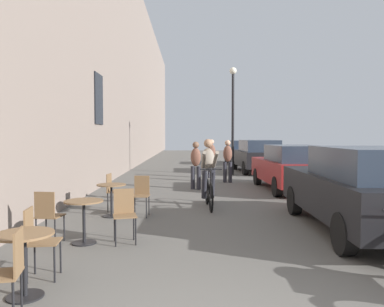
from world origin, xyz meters
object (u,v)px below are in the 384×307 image
at_px(cafe_table_near, 24,251).
at_px(cafe_chair_far_toward_street, 113,189).
at_px(street_lamp, 233,107).
at_px(cafe_table_mid, 84,212).
at_px(pedestrian_far, 211,156).
at_px(cafe_chair_near_toward_street, 7,269).
at_px(cafe_chair_mid_toward_wall, 48,214).
at_px(parked_car_second, 291,167).
at_px(pedestrian_near, 196,163).
at_px(cyclist_on_bicycle, 209,175).
at_px(pedestrian_mid, 228,159).
at_px(cafe_chair_near_toward_wall, 38,238).
at_px(cafe_chair_mid_toward_street, 124,212).
at_px(parked_car_third, 257,156).
at_px(cafe_table_far, 111,193).
at_px(parked_car_fourth, 242,152).
at_px(parked_car_nearest, 363,188).
at_px(cafe_chair_far_toward_wall, 141,193).

relative_size(cafe_table_near, cafe_chair_far_toward_street, 0.81).
xyz_separation_m(cafe_chair_far_toward_street, street_lamp, (3.83, 8.38, 2.59)).
height_order(cafe_table_mid, pedestrian_far, pedestrian_far).
distance_m(cafe_chair_near_toward_street, pedestrian_far, 12.75).
bearing_deg(cafe_chair_mid_toward_wall, parked_car_second, 47.16).
bearing_deg(pedestrian_near, cyclist_on_bicycle, -85.27).
height_order(cafe_table_near, cafe_chair_far_toward_street, cafe_chair_far_toward_street).
height_order(cafe_table_mid, pedestrian_mid, pedestrian_mid).
xyz_separation_m(cafe_chair_near_toward_street, cafe_chair_far_toward_street, (-0.04, 5.38, 0.00)).
height_order(cafe_chair_near_toward_wall, pedestrian_far, pedestrian_far).
height_order(pedestrian_near, pedestrian_mid, pedestrian_mid).
bearing_deg(cafe_chair_far_toward_street, pedestrian_far, 68.61).
relative_size(cafe_chair_mid_toward_street, parked_car_third, 0.20).
relative_size(pedestrian_far, parked_car_second, 0.39).
height_order(cafe_table_far, parked_car_third, parked_car_third).
bearing_deg(cafe_chair_mid_toward_wall, cafe_table_far, 74.68).
bearing_deg(cafe_chair_mid_toward_street, parked_car_fourth, 75.77).
xyz_separation_m(cafe_table_mid, parked_car_nearest, (4.95, 0.65, 0.30)).
bearing_deg(street_lamp, cafe_table_mid, -108.82).
height_order(cafe_table_near, parked_car_fourth, parked_car_fourth).
bearing_deg(street_lamp, cafe_chair_mid_toward_street, -105.81).
xyz_separation_m(cyclist_on_bicycle, parked_car_second, (2.85, 2.77, -0.04)).
xyz_separation_m(cafe_table_mid, pedestrian_far, (2.72, 9.79, 0.40)).
xyz_separation_m(cafe_table_near, cafe_chair_near_toward_street, (0.07, -0.55, -0.00)).
bearing_deg(pedestrian_mid, parked_car_nearest, -77.33).
relative_size(cafe_chair_mid_toward_street, parked_car_nearest, 0.20).
bearing_deg(pedestrian_near, cafe_chair_near_toward_wall, -105.12).
distance_m(cafe_chair_near_toward_wall, cafe_table_mid, 1.56).
height_order(cafe_table_far, street_lamp, street_lamp).
height_order(cafe_table_near, parked_car_nearest, parked_car_nearest).
height_order(cafe_chair_near_toward_street, cafe_table_mid, cafe_chair_near_toward_street).
xyz_separation_m(cafe_table_mid, street_lamp, (3.78, 11.10, 2.59)).
bearing_deg(cafe_chair_mid_toward_street, pedestrian_mid, 72.37).
bearing_deg(street_lamp, cafe_chair_near_toward_wall, -107.28).
bearing_deg(parked_car_fourth, cafe_table_mid, -106.16).
xyz_separation_m(cafe_table_mid, cafe_table_far, (0.03, 2.11, 0.00)).
distance_m(cafe_table_mid, parked_car_second, 7.90).
bearing_deg(parked_car_second, cafe_chair_mid_toward_wall, -132.84).
xyz_separation_m(cafe_chair_near_toward_street, pedestrian_mid, (3.25, 10.88, 0.40)).
bearing_deg(cafe_chair_far_toward_wall, parked_car_third, 66.27).
distance_m(pedestrian_near, pedestrian_far, 3.49).
height_order(cafe_chair_near_toward_wall, cyclist_on_bicycle, cyclist_on_bicycle).
relative_size(cafe_chair_near_toward_wall, cafe_chair_far_toward_street, 1.00).
relative_size(pedestrian_near, pedestrian_far, 0.97).
distance_m(cafe_chair_far_toward_wall, pedestrian_mid, 6.57).
height_order(pedestrian_mid, pedestrian_far, pedestrian_far).
relative_size(cafe_chair_mid_toward_wall, parked_car_fourth, 0.21).
distance_m(cafe_chair_mid_toward_street, cafe_chair_mid_toward_wall, 1.24).
relative_size(cafe_chair_mid_toward_street, cyclist_on_bicycle, 0.51).
xyz_separation_m(cafe_table_mid, parked_car_second, (5.09, 6.03, 0.25)).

